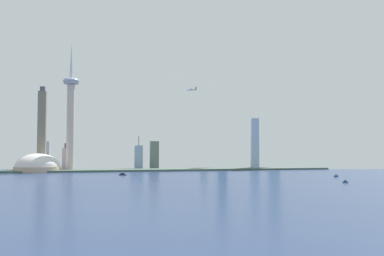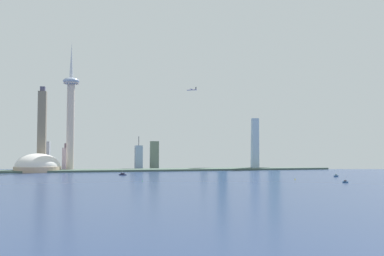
% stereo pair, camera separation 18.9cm
% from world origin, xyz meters
% --- Properties ---
extents(ground_plane, '(6000.00, 6000.00, 0.00)m').
position_xyz_m(ground_plane, '(0.00, 0.00, 0.00)').
color(ground_plane, navy).
extents(waterfront_pier, '(727.42, 63.47, 3.92)m').
position_xyz_m(waterfront_pier, '(0.00, 461.25, 1.96)').
color(waterfront_pier, '#465B4F').
rests_on(waterfront_pier, ground).
extents(observation_tower, '(34.96, 34.96, 280.87)m').
position_xyz_m(observation_tower, '(-224.10, 484.65, 133.34)').
color(observation_tower, beige).
rests_on(observation_tower, ground).
extents(stadium_dome, '(95.18, 95.18, 54.58)m').
position_xyz_m(stadium_dome, '(-288.47, 470.69, 10.23)').
color(stadium_dome, '#C4A68C').
rests_on(stadium_dome, ground).
extents(skyscraper_0, '(20.08, 16.40, 159.84)m').
position_xyz_m(skyscraper_0, '(140.94, 552.11, 79.92)').
color(skyscraper_0, teal).
rests_on(skyscraper_0, ground).
extents(skyscraper_1, '(16.71, 25.83, 77.22)m').
position_xyz_m(skyscraper_1, '(-72.18, 522.25, 28.18)').
color(skyscraper_1, '#8AA3C2').
rests_on(skyscraper_1, ground).
extents(skyscraper_2, '(17.01, 23.72, 184.25)m').
position_xyz_m(skyscraper_2, '(-284.95, 505.72, 88.82)').
color(skyscraper_2, slate).
rests_on(skyscraper_2, ground).
extents(skyscraper_3, '(15.97, 26.41, 65.12)m').
position_xyz_m(skyscraper_3, '(-281.04, 560.70, 32.56)').
color(skyscraper_3, '#A9ADBA').
rests_on(skyscraper_3, ground).
extents(skyscraper_4, '(20.50, 22.12, 85.76)m').
position_xyz_m(skyscraper_4, '(-33.70, 538.95, 33.32)').
color(skyscraper_4, slate).
rests_on(skyscraper_4, ground).
extents(skyscraper_5, '(26.52, 15.02, 57.25)m').
position_xyz_m(skyscraper_5, '(-74.55, 558.14, 27.32)').
color(skyscraper_5, '#A3A193').
rests_on(skyscraper_5, ground).
extents(skyscraper_6, '(14.48, 15.94, 60.51)m').
position_xyz_m(skyscraper_6, '(92.72, 552.21, 27.31)').
color(skyscraper_6, '#AEBBA6').
rests_on(skyscraper_6, ground).
extents(skyscraper_7, '(15.84, 20.14, 120.84)m').
position_xyz_m(skyscraper_7, '(198.33, 478.54, 60.42)').
color(skyscraper_7, '#A0BAD5').
rests_on(skyscraper_7, ground).
extents(skyscraper_8, '(22.32, 24.88, 60.88)m').
position_xyz_m(skyscraper_8, '(-232.71, 543.02, 27.42)').
color(skyscraper_8, '#A8939B').
rests_on(skyscraper_8, ground).
extents(skyscraper_9, '(20.63, 26.16, 177.04)m').
position_xyz_m(skyscraper_9, '(269.65, 526.94, 86.88)').
color(skyscraper_9, '#7AA9A9').
rests_on(skyscraper_9, ground).
extents(boat_0, '(8.81, 4.10, 10.45)m').
position_xyz_m(boat_0, '(230.29, 186.36, 1.76)').
color(boat_0, navy).
rests_on(boat_0, ground).
extents(boat_1, '(6.76, 6.89, 9.52)m').
position_xyz_m(boat_1, '(170.07, 67.75, 1.41)').
color(boat_1, '#285388').
rests_on(boat_1, ground).
extents(boat_2, '(13.75, 14.18, 9.49)m').
position_xyz_m(boat_2, '(-122.99, 316.00, 1.52)').
color(boat_2, '#0E1739').
rests_on(boat_2, ground).
extents(channel_buoy_0, '(1.89, 1.89, 2.58)m').
position_xyz_m(channel_buoy_0, '(129.03, 138.30, 1.29)').
color(channel_buoy_0, yellow).
rests_on(channel_buoy_0, ground).
extents(channel_buoy_1, '(1.14, 1.14, 2.01)m').
position_xyz_m(channel_buoy_1, '(-105.08, 156.11, 1.00)').
color(channel_buoy_1, green).
rests_on(channel_buoy_1, ground).
extents(airplane, '(21.53, 19.03, 7.56)m').
position_xyz_m(airplane, '(38.93, 452.94, 181.12)').
color(airplane, '#BEB2C9').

